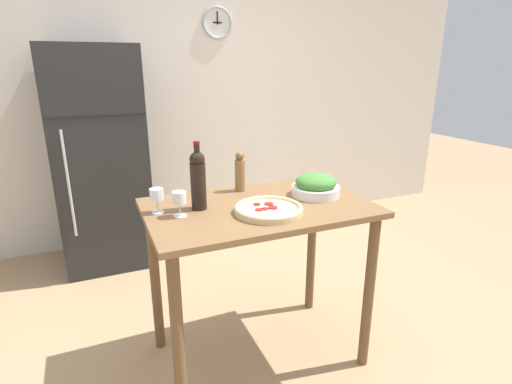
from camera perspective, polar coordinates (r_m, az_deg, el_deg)
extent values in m
plane|color=tan|center=(2.52, 0.34, -22.04)|extent=(14.00, 14.00, 0.00)
cube|color=silver|center=(3.85, -11.72, 12.76)|extent=(6.40, 0.06, 2.60)
torus|color=#A8ADB2|center=(3.93, -5.55, 22.94)|extent=(0.28, 0.03, 0.28)
cylinder|color=silver|center=(3.93, -5.56, 22.93)|extent=(0.25, 0.01, 0.25)
cube|color=black|center=(3.93, -5.53, 22.95)|extent=(0.08, 0.01, 0.01)
cube|color=black|center=(3.93, -5.54, 23.51)|extent=(0.01, 0.01, 0.11)
cube|color=black|center=(3.47, -21.31, 4.32)|extent=(0.69, 0.65, 1.76)
cube|color=black|center=(3.08, -21.83, 10.03)|extent=(0.68, 0.01, 0.01)
cylinder|color=#B2B2B7|center=(3.16, -25.19, 0.93)|extent=(0.02, 0.02, 0.79)
cube|color=brown|center=(2.06, 0.39, -2.28)|extent=(1.15, 0.72, 0.03)
cylinder|color=brown|center=(1.90, -11.05, -20.53)|extent=(0.06, 0.06, 0.89)
cylinder|color=brown|center=(2.28, 15.80, -13.80)|extent=(0.06, 0.06, 0.89)
cylinder|color=brown|center=(2.40, -14.21, -12.02)|extent=(0.06, 0.06, 0.89)
cylinder|color=brown|center=(2.71, 7.93, -7.98)|extent=(0.06, 0.06, 0.89)
cylinder|color=black|center=(1.99, -8.22, 0.84)|extent=(0.08, 0.08, 0.24)
sphere|color=black|center=(1.95, -8.40, 4.64)|extent=(0.08, 0.08, 0.08)
cylinder|color=black|center=(1.95, -8.45, 5.68)|extent=(0.03, 0.03, 0.07)
cylinder|color=maroon|center=(1.94, -8.50, 6.97)|extent=(0.03, 0.03, 0.02)
cylinder|color=silver|center=(1.94, -10.75, -3.38)|extent=(0.06, 0.06, 0.00)
cylinder|color=silver|center=(1.93, -10.80, -2.45)|extent=(0.01, 0.01, 0.06)
cylinder|color=white|center=(1.91, -10.91, -0.77)|extent=(0.07, 0.07, 0.06)
cylinder|color=maroon|center=(1.92, -10.87, -1.37)|extent=(0.06, 0.06, 0.01)
cylinder|color=silver|center=(2.01, -13.82, -2.84)|extent=(0.06, 0.06, 0.00)
cylinder|color=silver|center=(2.00, -13.89, -1.94)|extent=(0.01, 0.01, 0.06)
cylinder|color=white|center=(1.98, -14.02, -0.31)|extent=(0.07, 0.07, 0.06)
cylinder|color=maroon|center=(1.99, -13.97, -0.99)|extent=(0.06, 0.06, 0.01)
cylinder|color=olive|center=(2.26, -2.40, 2.37)|extent=(0.06, 0.06, 0.18)
sphere|color=brown|center=(2.24, -2.43, 5.13)|extent=(0.05, 0.05, 0.05)
cylinder|color=white|center=(2.22, 8.50, 0.18)|extent=(0.26, 0.26, 0.05)
ellipsoid|color=#478438|center=(2.21, 8.56, 1.42)|extent=(0.22, 0.22, 0.09)
cylinder|color=#DBC189|center=(1.95, 1.92, -2.64)|extent=(0.34, 0.34, 0.02)
torus|color=#DBC189|center=(1.95, 1.93, -2.27)|extent=(0.34, 0.34, 0.02)
cylinder|color=red|center=(1.95, 2.43, -2.24)|extent=(0.05, 0.05, 0.01)
cylinder|color=#B6180E|center=(1.99, 0.11, -1.76)|extent=(0.03, 0.03, 0.01)
cylinder|color=#AA2218|center=(2.00, 1.85, -1.71)|extent=(0.05, 0.05, 0.01)
cylinder|color=#B02126|center=(1.93, 1.29, -2.41)|extent=(0.03, 0.03, 0.01)
cylinder|color=#A8261E|center=(1.92, 0.46, -2.52)|extent=(0.04, 0.04, 0.01)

